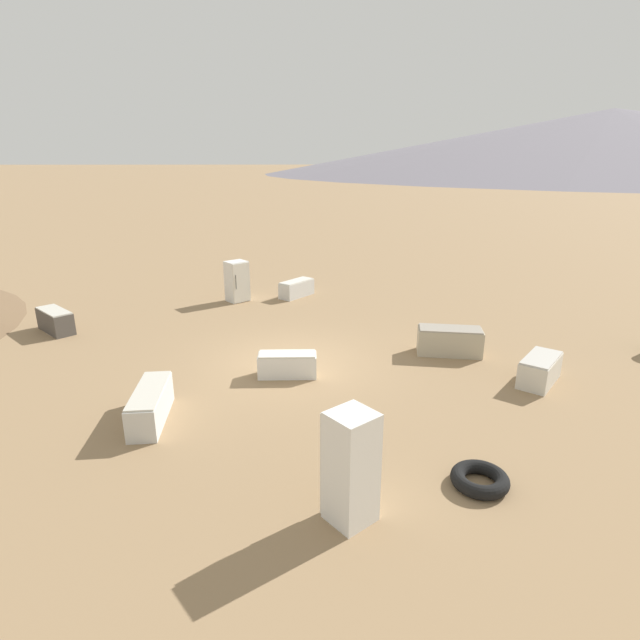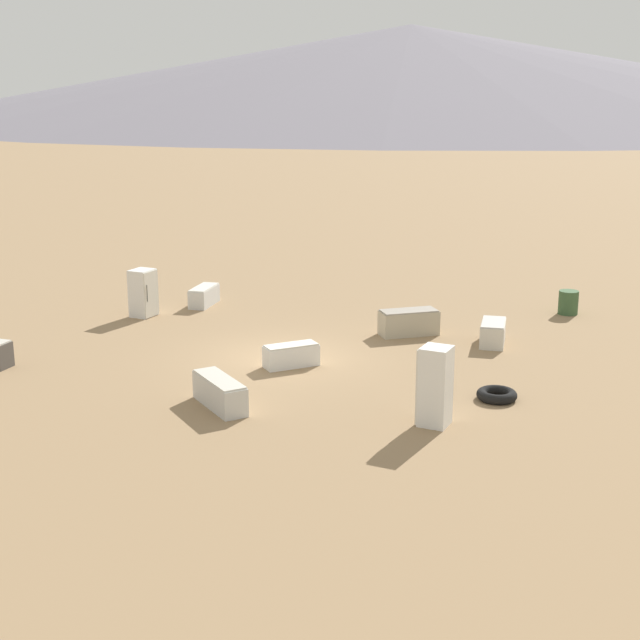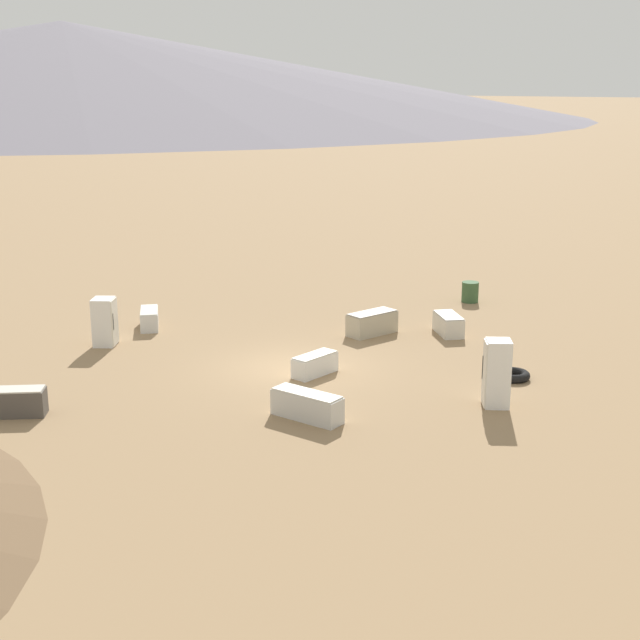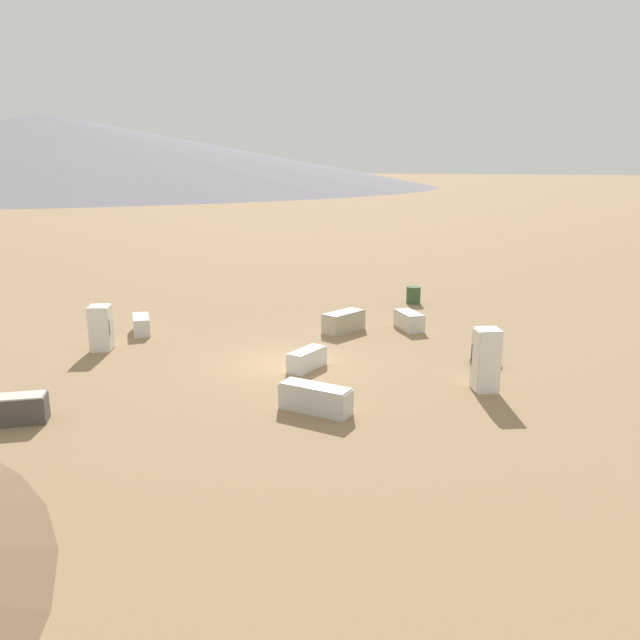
% 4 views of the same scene
% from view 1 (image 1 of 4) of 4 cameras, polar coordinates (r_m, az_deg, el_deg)
% --- Properties ---
extents(ground_plane, '(1000.00, 1000.00, 0.00)m').
position_cam_1_polar(ground_plane, '(13.77, -3.26, -4.83)').
color(ground_plane, '#937551').
extents(mountain_ridge_0, '(258.22, 258.22, 23.09)m').
position_cam_1_polar(mountain_ridge_0, '(226.06, 30.15, 17.24)').
color(mountain_ridge_0, slate).
rests_on(mountain_ridge_0, ground_plane).
extents(discarded_fridge_0, '(1.57, 1.55, 0.73)m').
position_cam_1_polar(discarded_fridge_0, '(18.16, -28.00, -0.08)').
color(discarded_fridge_0, '#4C4742').
rests_on(discarded_fridge_0, ground_plane).
extents(discarded_fridge_1, '(1.57, 1.46, 0.66)m').
position_cam_1_polar(discarded_fridge_1, '(20.22, -2.69, 3.62)').
color(discarded_fridge_1, silver).
rests_on(discarded_fridge_1, ground_plane).
extents(discarded_fridge_2, '(0.92, 0.91, 1.83)m').
position_cam_1_polar(discarded_fridge_2, '(7.82, 3.48, -16.45)').
color(discarded_fridge_2, white).
rests_on(discarded_fridge_2, ground_plane).
extents(discarded_fridge_3, '(1.01, 1.02, 1.58)m').
position_cam_1_polar(discarded_fridge_3, '(19.70, -9.45, 4.38)').
color(discarded_fridge_3, white).
rests_on(discarded_fridge_3, ground_plane).
extents(discarded_fridge_4, '(0.60, 1.50, 0.62)m').
position_cam_1_polar(discarded_fridge_4, '(12.83, -3.76, -5.11)').
color(discarded_fridge_4, white).
rests_on(discarded_fridge_4, ground_plane).
extents(discarded_fridge_5, '(1.57, 1.48, 0.69)m').
position_cam_1_polar(discarded_fridge_5, '(13.57, 23.82, -5.22)').
color(discarded_fridge_5, beige).
rests_on(discarded_fridge_5, ground_plane).
extents(discarded_fridge_6, '(1.97, 0.71, 0.72)m').
position_cam_1_polar(discarded_fridge_6, '(11.31, -18.80, -9.15)').
color(discarded_fridge_6, silver).
rests_on(discarded_fridge_6, ground_plane).
extents(discarded_fridge_7, '(1.05, 1.89, 0.78)m').
position_cam_1_polar(discarded_fridge_7, '(14.66, 14.58, -2.34)').
color(discarded_fridge_7, '#B2A88E').
rests_on(discarded_fridge_7, ground_plane).
extents(scrap_tire, '(0.99, 0.99, 0.25)m').
position_cam_1_polar(scrap_tire, '(9.33, 17.80, -16.93)').
color(scrap_tire, black).
rests_on(scrap_tire, ground_plane).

